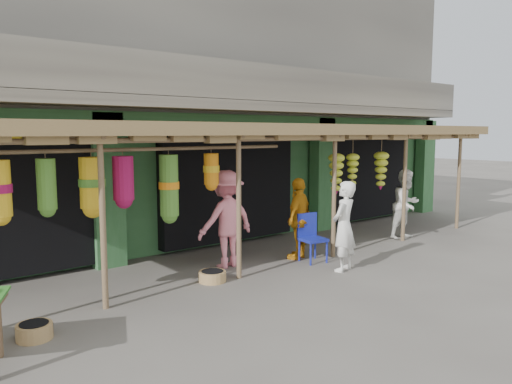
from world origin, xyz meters
TOP-DOWN VIEW (x-y plane):
  - ground at (0.00, 0.00)m, footprint 80.00×80.00m
  - building at (-0.00, 4.87)m, footprint 16.40×6.80m
  - awning at (-0.16, 0.80)m, footprint 14.00×2.70m
  - blue_chair at (0.36, -0.15)m, footprint 0.54×0.55m
  - basket_mid at (-2.00, -0.08)m, footprint 0.64×0.64m
  - basket_right at (-5.15, -0.71)m, footprint 0.49×0.49m
  - person_front at (0.35, -1.05)m, footprint 0.72×0.58m
  - person_right at (3.79, -0.07)m, footprint 0.87×0.70m
  - person_vendor at (0.33, 0.15)m, footprint 1.08×0.78m
  - person_shopper at (-1.22, 0.58)m, footprint 1.24×0.73m

SIDE VIEW (x-z plane):
  - ground at x=0.00m, z-range 0.00..0.00m
  - basket_mid at x=-2.00m, z-range 0.00..0.19m
  - basket_right at x=-5.15m, z-range 0.00..0.20m
  - blue_chair at x=0.36m, z-range 0.06..1.04m
  - person_vendor at x=0.33m, z-range 0.00..1.70m
  - person_front at x=0.35m, z-range 0.00..1.71m
  - person_right at x=3.79m, z-range 0.00..1.72m
  - person_shopper at x=-1.22m, z-range 0.00..1.90m
  - awning at x=-0.16m, z-range 1.18..3.97m
  - building at x=0.00m, z-range -0.13..6.87m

